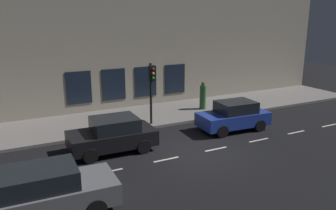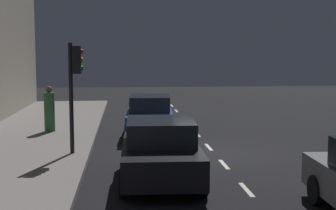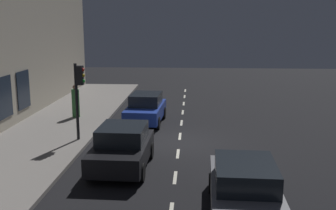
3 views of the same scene
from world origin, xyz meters
name	(u,v)px [view 2 (image 2 of 3)]	position (x,y,z in m)	size (l,w,h in m)	color
ground_plane	(214,153)	(0.00, 0.00, 0.00)	(60.00, 60.00, 0.00)	black
sidewalk	(18,155)	(6.25, 0.00, 0.07)	(4.50, 32.00, 0.15)	gray
lane_centre_line	(209,147)	(0.00, -1.00, 0.00)	(0.12, 27.20, 0.01)	beige
traffic_light	(75,76)	(4.41, 0.27, 2.54)	(0.48, 0.32, 3.42)	black
parked_car_0	(150,116)	(1.91, -3.46, 0.79)	(2.00, 3.91, 1.58)	#1E389E
parked_car_1	(161,151)	(2.00, 3.34, 0.79)	(2.07, 3.94, 1.58)	black
pedestrian_0	(49,111)	(5.86, -4.01, 0.97)	(0.54, 0.54, 1.80)	#336B38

